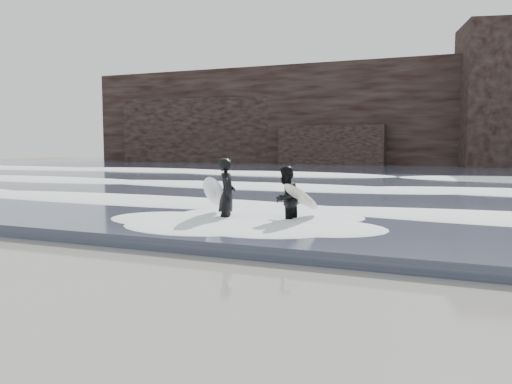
% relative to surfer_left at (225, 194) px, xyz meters
% --- Properties ---
extents(ground, '(120.00, 120.00, 0.00)m').
position_rel_surfer_left_xyz_m(ground, '(2.41, -6.01, -0.93)').
color(ground, brown).
rests_on(ground, ground).
extents(sea, '(90.00, 52.00, 0.30)m').
position_rel_surfer_left_xyz_m(sea, '(2.41, 22.99, -0.78)').
color(sea, '#343A4B').
rests_on(sea, ground).
extents(headland, '(70.00, 9.00, 10.00)m').
position_rel_surfer_left_xyz_m(headland, '(2.41, 39.99, 4.07)').
color(headland, black).
rests_on(headland, ground).
extents(foam_near, '(60.00, 3.20, 0.20)m').
position_rel_surfer_left_xyz_m(foam_near, '(2.41, 2.99, -0.53)').
color(foam_near, white).
rests_on(foam_near, sea).
extents(foam_mid, '(60.00, 4.00, 0.24)m').
position_rel_surfer_left_xyz_m(foam_mid, '(2.41, 9.99, -0.51)').
color(foam_mid, white).
rests_on(foam_mid, sea).
extents(foam_far, '(60.00, 4.80, 0.30)m').
position_rel_surfer_left_xyz_m(foam_far, '(2.41, 18.99, -0.48)').
color(foam_far, white).
rests_on(foam_far, sea).
extents(surfer_left, '(1.27, 1.82, 1.86)m').
position_rel_surfer_left_xyz_m(surfer_left, '(0.00, 0.00, 0.00)').
color(surfer_left, black).
rests_on(surfer_left, ground).
extents(surfer_right, '(1.15, 1.85, 1.67)m').
position_rel_surfer_left_xyz_m(surfer_right, '(1.60, 0.30, -0.10)').
color(surfer_right, black).
rests_on(surfer_right, ground).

